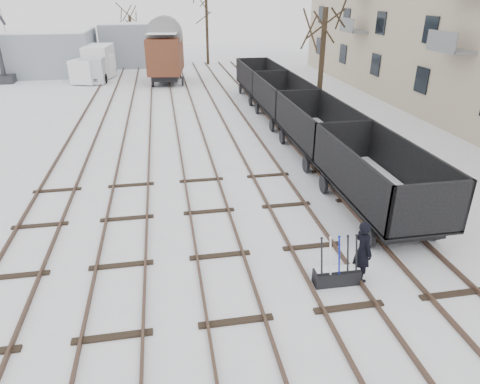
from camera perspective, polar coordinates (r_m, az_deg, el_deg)
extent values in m
plane|color=white|center=(13.56, -2.70, -8.55)|extent=(120.00, 120.00, 0.00)
cube|color=black|center=(26.81, -21.46, 7.30)|extent=(0.07, 52.00, 0.15)
cube|color=black|center=(26.56, -18.41, 7.60)|extent=(0.07, 52.00, 0.15)
cube|color=black|center=(15.86, -25.89, -5.82)|extent=(1.90, 0.20, 0.08)
cube|color=black|center=(26.38, -15.03, 7.92)|extent=(0.07, 52.00, 0.15)
cube|color=black|center=(26.29, -11.89, 8.18)|extent=(0.07, 52.00, 0.15)
cube|color=black|center=(15.26, -15.02, -5.19)|extent=(1.90, 0.20, 0.08)
cube|color=black|center=(26.28, -8.46, 8.45)|extent=(0.07, 52.00, 0.15)
cube|color=black|center=(26.36, -5.31, 8.66)|extent=(0.07, 52.00, 0.15)
cube|color=black|center=(15.24, -3.72, -4.35)|extent=(1.90, 0.20, 0.08)
cube|color=black|center=(26.53, -1.90, 8.86)|extent=(0.07, 52.00, 0.15)
cube|color=black|center=(26.76, 1.17, 9.02)|extent=(0.07, 52.00, 0.15)
cube|color=black|center=(15.79, 7.16, -3.37)|extent=(1.90, 0.20, 0.08)
cube|color=black|center=(27.10, 4.46, 9.16)|extent=(0.07, 52.00, 0.15)
cube|color=black|center=(27.49, 7.40, 9.25)|extent=(0.07, 52.00, 0.15)
cube|color=black|center=(16.87, 16.96, -2.38)|extent=(1.90, 0.20, 0.08)
cube|color=gray|center=(48.92, -24.99, 16.49)|extent=(10.00, 8.00, 4.00)
cube|color=white|center=(48.73, -25.45, 18.85)|extent=(9.80, 7.84, 0.10)
cube|color=gray|center=(51.54, -13.82, 18.58)|extent=(7.00, 6.00, 4.40)
cube|color=white|center=(51.35, -14.09, 21.06)|extent=(6.86, 5.88, 0.10)
cube|color=black|center=(12.59, 12.73, -10.98)|extent=(1.31, 0.44, 0.44)
cube|color=black|center=(12.46, 12.83, -10.08)|extent=(1.31, 0.32, 0.06)
cube|color=white|center=(12.43, 12.85, -9.93)|extent=(1.25, 0.28, 0.03)
cylinder|color=black|center=(12.02, 10.81, -8.48)|extent=(0.06, 0.32, 1.08)
cylinder|color=silver|center=(12.10, 11.94, -8.34)|extent=(0.06, 0.32, 1.08)
cylinder|color=#0B1794|center=(12.18, 13.05, -8.20)|extent=(0.06, 0.32, 1.08)
cylinder|color=black|center=(12.27, 14.15, -8.06)|extent=(0.06, 0.32, 1.08)
cylinder|color=black|center=(12.37, 15.22, -7.92)|extent=(0.06, 0.32, 1.08)
imported|color=black|center=(12.56, 16.06, -7.57)|extent=(0.56, 0.75, 1.87)
cube|color=black|center=(16.45, 17.51, -0.58)|extent=(2.06, 5.67, 0.43)
cube|color=black|center=(16.36, 17.61, 0.10)|extent=(2.58, 6.45, 0.13)
cube|color=black|center=(15.50, 13.95, 2.64)|extent=(0.11, 6.45, 1.72)
cube|color=black|center=(16.64, 21.79, 3.10)|extent=(0.11, 6.45, 1.72)
cube|color=white|center=(16.31, 17.66, 0.44)|extent=(2.32, 6.19, 0.06)
cylinder|color=black|center=(14.47, 16.75, -5.59)|extent=(0.13, 0.75, 0.75)
cylinder|color=black|center=(18.76, 17.85, 1.51)|extent=(0.13, 0.75, 0.75)
cube|color=black|center=(21.87, 10.11, 6.60)|extent=(2.06, 5.67, 0.43)
cube|color=black|center=(21.80, 10.15, 7.14)|extent=(2.58, 6.45, 0.13)
cube|color=black|center=(21.16, 7.14, 9.22)|extent=(0.11, 6.45, 1.72)
cube|color=black|center=(22.01, 13.39, 9.36)|extent=(0.11, 6.45, 1.72)
cube|color=white|center=(21.77, 10.17, 7.40)|extent=(2.32, 6.19, 0.06)
cylinder|color=black|center=(19.77, 8.80, 3.68)|extent=(0.13, 0.75, 0.75)
cylinder|color=black|center=(24.20, 11.08, 7.54)|extent=(0.13, 0.75, 0.75)
cube|color=black|center=(27.71, 5.65, 10.80)|extent=(2.06, 5.67, 0.43)
cube|color=black|center=(27.65, 5.66, 11.23)|extent=(2.58, 6.45, 0.13)
cube|color=black|center=(27.16, 3.16, 12.92)|extent=(0.11, 6.45, 1.72)
cube|color=black|center=(27.82, 8.26, 13.00)|extent=(0.11, 6.45, 1.72)
cube|color=white|center=(27.63, 5.67, 11.45)|extent=(2.32, 6.19, 0.06)
cylinder|color=black|center=(25.57, 4.27, 8.88)|extent=(0.13, 0.75, 0.75)
cylinder|color=black|center=(30.03, 6.77, 11.24)|extent=(0.13, 0.75, 0.75)
cube|color=black|center=(33.75, 2.69, 13.49)|extent=(2.06, 5.67, 0.43)
cube|color=black|center=(33.71, 2.70, 13.85)|extent=(2.58, 6.45, 0.13)
cube|color=black|center=(33.30, 0.58, 15.24)|extent=(0.11, 6.45, 1.72)
cube|color=black|center=(33.84, 4.85, 15.31)|extent=(0.11, 6.45, 1.72)
cube|color=white|center=(33.69, 2.70, 14.03)|extent=(2.32, 6.19, 0.06)
cylinder|color=black|center=(31.60, 1.38, 12.10)|extent=(0.13, 0.75, 0.75)
cylinder|color=black|center=(36.05, 3.83, 13.69)|extent=(0.13, 0.75, 0.75)
cube|color=black|center=(40.61, -9.69, 15.23)|extent=(2.81, 5.28, 0.46)
cube|color=#4D2117|center=(40.35, -9.88, 17.63)|extent=(3.44, 6.03, 2.98)
cube|color=white|center=(40.16, -10.09, 20.30)|extent=(3.14, 5.71, 0.05)
cylinder|color=black|center=(38.86, -11.50, 14.14)|extent=(0.14, 0.80, 0.80)
cylinder|color=black|center=(42.51, -7.97, 15.30)|extent=(0.14, 0.80, 0.80)
cube|color=black|center=(43.87, -18.24, 14.73)|extent=(1.66, 6.65, 0.26)
cube|color=#B6BBC0|center=(41.39, -18.75, 15.08)|extent=(2.23, 1.92, 2.16)
cube|color=white|center=(44.37, -18.36, 16.48)|extent=(2.58, 4.69, 2.42)
cube|color=white|center=(44.22, -18.58, 18.04)|extent=(2.53, 4.59, 0.03)
cylinder|color=black|center=(41.82, -19.90, 13.98)|extent=(0.26, 0.87, 0.87)
cylinder|color=black|center=(46.14, -16.68, 15.34)|extent=(0.26, 0.87, 0.87)
cube|color=white|center=(42.79, -18.98, 15.24)|extent=(3.69, 5.22, 1.96)
cube|color=white|center=(42.65, -19.18, 16.55)|extent=(3.60, 5.10, 0.04)
cylinder|color=black|center=(41.57, -20.48, 13.77)|extent=(0.24, 0.76, 0.76)
cylinder|color=black|center=(44.27, -17.31, 14.81)|extent=(0.24, 0.76, 0.76)
cube|color=#2A2A2F|center=(45.19, -28.83, 13.05)|extent=(1.63, 1.63, 0.70)
cylinder|color=black|center=(47.96, -28.65, 18.33)|extent=(0.03, 0.03, 3.91)
cylinder|color=black|center=(26.10, 10.74, 15.62)|extent=(0.30, 0.30, 6.75)
cylinder|color=black|center=(52.21, -14.22, 19.04)|extent=(0.30, 0.30, 5.16)
cylinder|color=black|center=(50.54, -4.43, 20.99)|extent=(0.30, 0.30, 7.78)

